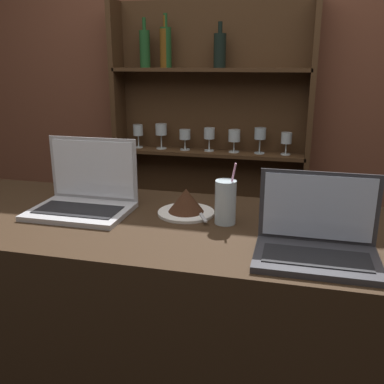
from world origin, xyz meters
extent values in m
cube|color=black|center=(0.00, 0.34, 0.52)|extent=(1.88, 0.68, 1.04)
cube|color=brown|center=(0.00, 1.61, 1.35)|extent=(7.00, 0.06, 2.70)
cube|color=#472D19|center=(-0.64, 1.49, 0.95)|extent=(0.03, 0.18, 1.90)
cube|color=#472D19|center=(0.49, 1.49, 0.95)|extent=(0.03, 0.18, 1.90)
cube|color=#472D19|center=(-0.08, 1.57, 0.95)|extent=(1.16, 0.02, 1.90)
cube|color=#472D19|center=(-0.08, 1.49, 0.57)|extent=(1.12, 0.18, 0.02)
cube|color=#472D19|center=(-0.08, 1.49, 1.04)|extent=(1.12, 0.18, 0.02)
cube|color=#472D19|center=(-0.08, 1.49, 1.52)|extent=(1.12, 0.18, 0.02)
cylinder|color=silver|center=(-0.52, 1.49, 1.06)|extent=(0.05, 0.05, 0.01)
cylinder|color=silver|center=(-0.52, 1.49, 1.10)|extent=(0.01, 0.01, 0.07)
cylinder|color=silver|center=(-0.52, 1.49, 1.16)|extent=(0.06, 0.06, 0.07)
cylinder|color=silver|center=(-0.37, 1.49, 1.06)|extent=(0.06, 0.06, 0.01)
cylinder|color=silver|center=(-0.37, 1.49, 1.10)|extent=(0.01, 0.01, 0.08)
cylinder|color=silver|center=(-0.37, 1.49, 1.17)|extent=(0.07, 0.07, 0.07)
cylinder|color=silver|center=(-0.23, 1.49, 1.06)|extent=(0.06, 0.06, 0.01)
cylinder|color=silver|center=(-0.23, 1.49, 1.09)|extent=(0.01, 0.01, 0.06)
cylinder|color=silver|center=(-0.23, 1.49, 1.15)|extent=(0.07, 0.07, 0.06)
cylinder|color=silver|center=(-0.08, 1.49, 1.06)|extent=(0.06, 0.06, 0.01)
cylinder|color=silver|center=(-0.08, 1.49, 1.09)|extent=(0.01, 0.01, 0.07)
cylinder|color=silver|center=(-0.08, 1.49, 1.16)|extent=(0.06, 0.06, 0.06)
cylinder|color=silver|center=(0.07, 1.49, 1.06)|extent=(0.06, 0.06, 0.01)
cylinder|color=silver|center=(0.07, 1.49, 1.09)|extent=(0.01, 0.01, 0.06)
cylinder|color=silver|center=(0.07, 1.49, 1.15)|extent=(0.07, 0.07, 0.07)
cylinder|color=silver|center=(0.22, 1.49, 1.06)|extent=(0.06, 0.06, 0.01)
cylinder|color=silver|center=(0.22, 1.49, 1.10)|extent=(0.01, 0.01, 0.08)
cylinder|color=silver|center=(0.22, 1.49, 1.17)|extent=(0.07, 0.07, 0.06)
cylinder|color=silver|center=(0.37, 1.49, 1.06)|extent=(0.05, 0.05, 0.01)
cylinder|color=silver|center=(0.37, 1.49, 1.09)|extent=(0.01, 0.01, 0.06)
cylinder|color=silver|center=(0.37, 1.49, 1.15)|extent=(0.06, 0.06, 0.06)
cylinder|color=black|center=(-0.02, 1.49, 1.62)|extent=(0.07, 0.07, 0.18)
cylinder|color=black|center=(-0.02, 1.49, 1.74)|extent=(0.02, 0.02, 0.06)
cylinder|color=#1E4C23|center=(-0.34, 1.49, 1.64)|extent=(0.06, 0.06, 0.22)
cylinder|color=#1E4C23|center=(-0.34, 1.49, 1.78)|extent=(0.02, 0.02, 0.07)
cylinder|color=#1E4C23|center=(-0.46, 1.49, 1.63)|extent=(0.06, 0.06, 0.20)
cylinder|color=#1E4C23|center=(-0.46, 1.49, 1.77)|extent=(0.02, 0.02, 0.07)
cylinder|color=brown|center=(-0.34, 1.49, 1.63)|extent=(0.07, 0.07, 0.21)
cylinder|color=brown|center=(-0.34, 1.49, 1.77)|extent=(0.02, 0.02, 0.07)
cube|color=#ADADB2|center=(-0.31, 0.34, 1.05)|extent=(0.35, 0.25, 0.02)
cube|color=black|center=(-0.31, 0.33, 1.06)|extent=(0.29, 0.14, 0.00)
cube|color=#ADADB2|center=(-0.31, 0.46, 1.18)|extent=(0.35, 0.00, 0.24)
cube|color=white|center=(-0.31, 0.46, 1.18)|extent=(0.32, 0.01, 0.21)
cube|color=#333338|center=(0.50, 0.14, 1.05)|extent=(0.33, 0.22, 0.02)
cube|color=black|center=(0.50, 0.13, 1.06)|extent=(0.28, 0.12, 0.00)
cube|color=#333338|center=(0.50, 0.25, 1.17)|extent=(0.33, 0.00, 0.21)
cube|color=silver|center=(0.50, 0.24, 1.17)|extent=(0.30, 0.01, 0.19)
cylinder|color=silver|center=(0.06, 0.43, 1.05)|extent=(0.20, 0.20, 0.01)
cone|color=#381E11|center=(0.06, 0.43, 1.10)|extent=(0.13, 0.13, 0.08)
cube|color=#B7B7BC|center=(0.12, 0.41, 1.06)|extent=(0.08, 0.16, 0.00)
cylinder|color=silver|center=(0.21, 0.37, 1.12)|extent=(0.07, 0.07, 0.15)
cylinder|color=#EA9EC6|center=(0.22, 0.37, 1.15)|extent=(0.04, 0.01, 0.21)
camera|label=1|loc=(0.43, -0.96, 1.56)|focal=40.00mm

